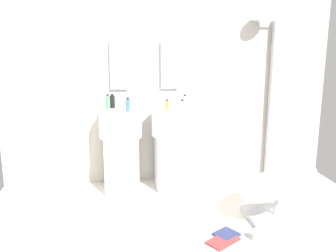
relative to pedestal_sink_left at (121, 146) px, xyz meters
The scene contains 18 objects.
ground_plane 1.46m from the pedestal_sink_left, 76.62° to the right, with size 4.80×3.60×0.04m, color silver.
rear_partition 0.88m from the pedestal_sink_left, 47.76° to the left, with size 4.80×0.10×2.60m, color beige.
pedestal_sink_left is the anchor object (origin of this frame).
pedestal_sink_right 0.62m from the pedestal_sink_left, ahead, with size 0.50×0.50×1.10m.
vanity_mirror_left 0.97m from the pedestal_sink_left, 90.00° to the left, with size 0.22×0.03×0.58m, color #8C9EA8.
vanity_mirror_right 1.16m from the pedestal_sink_left, 23.65° to the left, with size 0.22×0.03×0.58m, color #8C9EA8.
shower_column 2.07m from the pedestal_sink_left, ahead, with size 0.49×0.24×2.05m.
lounge_chair 1.84m from the pedestal_sink_left, 33.49° to the right, with size 1.10×1.10×0.65m.
area_rug 1.74m from the pedestal_sink_left, 53.18° to the right, with size 1.21×0.66×0.01m, color #B2B2B7.
magazine_navy 1.66m from the pedestal_sink_left, 53.42° to the right, with size 0.20×0.18×0.02m, color navy.
magazine_red 1.70m from the pedestal_sink_left, 57.44° to the right, with size 0.29×0.17×0.02m, color #B73838.
coffee_mug 1.88m from the pedestal_sink_left, 49.63° to the right, with size 0.08×0.08×0.10m, color white.
soap_bottle_black 0.54m from the pedestal_sink_left, 129.68° to the left, with size 0.06×0.06×0.17m.
soap_bottle_white 0.88m from the pedestal_sink_left, 11.16° to the right, with size 0.05×0.05×0.12m.
soap_bottle_blue 0.55m from the pedestal_sink_left, 61.46° to the right, with size 0.05×0.05×0.16m.
soap_bottle_amber 0.75m from the pedestal_sink_left, 13.30° to the right, with size 0.04×0.04×0.13m.
soap_bottle_green 0.55m from the pedestal_sink_left, behind, with size 0.05×0.05×0.18m.
soap_bottle_grey 0.93m from the pedestal_sink_left, ahead, with size 0.05×0.05×0.16m.
Camera 1 is at (-0.33, -2.84, 1.71)m, focal length 38.09 mm.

